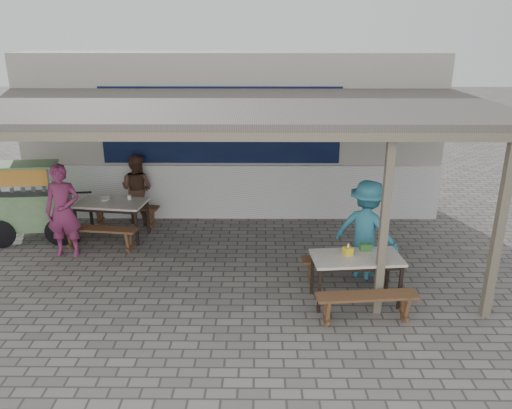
{
  "coord_description": "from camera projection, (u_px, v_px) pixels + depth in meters",
  "views": [
    {
      "loc": [
        0.62,
        -7.35,
        3.94
      ],
      "look_at": [
        0.55,
        0.9,
        1.04
      ],
      "focal_mm": 35.0,
      "sensor_mm": 36.0,
      "label": 1
    }
  ],
  "objects": [
    {
      "name": "bench_right_street",
      "position": [
        366.0,
        302.0,
        6.98
      ],
      "size": [
        1.44,
        0.41,
        0.45
      ],
      "rotation": [
        0.0,
        0.0,
        0.09
      ],
      "color": "brown",
      "rests_on": "ground"
    },
    {
      "name": "warung_roof",
      "position": [
        223.0,
        108.0,
        8.19
      ],
      "size": [
        9.0,
        4.21,
        2.81
      ],
      "color": "#5A544D",
      "rests_on": "ground"
    },
    {
      "name": "table_right",
      "position": [
        356.0,
        261.0,
        7.44
      ],
      "size": [
        1.38,
        0.79,
        0.75
      ],
      "rotation": [
        0.0,
        0.0,
        0.09
      ],
      "color": "white",
      "rests_on": "ground"
    },
    {
      "name": "condiment_jar",
      "position": [
        129.0,
        197.0,
        9.9
      ],
      "size": [
        0.08,
        0.08,
        0.09
      ],
      "primitive_type": "cylinder",
      "color": "white",
      "rests_on": "table_left"
    },
    {
      "name": "back_wall",
      "position": [
        232.0,
        136.0,
        11.05
      ],
      "size": [
        9.0,
        1.28,
        3.5
      ],
      "color": "#B1AC9F",
      "rests_on": "ground"
    },
    {
      "name": "table_left",
      "position": [
        111.0,
        206.0,
        9.79
      ],
      "size": [
        1.43,
        0.92,
        0.75
      ],
      "rotation": [
        0.0,
        0.0,
        -0.13
      ],
      "color": "white",
      "rests_on": "ground"
    },
    {
      "name": "bench_left_wall",
      "position": [
        125.0,
        211.0,
        10.48
      ],
      "size": [
        1.47,
        0.47,
        0.45
      ],
      "rotation": [
        0.0,
        0.0,
        -0.13
      ],
      "color": "brown",
      "rests_on": "ground"
    },
    {
      "name": "donation_box",
      "position": [
        366.0,
        247.0,
        7.61
      ],
      "size": [
        0.17,
        0.12,
        0.11
      ],
      "primitive_type": "cube",
      "rotation": [
        0.0,
        0.0,
        0.06
      ],
      "color": "#337031",
      "rests_on": "table_right"
    },
    {
      "name": "bench_right_wall",
      "position": [
        345.0,
        264.0,
        8.12
      ],
      "size": [
        1.44,
        0.41,
        0.45
      ],
      "rotation": [
        0.0,
        0.0,
        0.09
      ],
      "color": "brown",
      "rests_on": "ground"
    },
    {
      "name": "patron_wall_side",
      "position": [
        137.0,
        189.0,
        10.57
      ],
      "size": [
        0.87,
        0.77,
        1.49
      ],
      "primitive_type": "imported",
      "rotation": [
        0.0,
        0.0,
        2.81
      ],
      "color": "#513326",
      "rests_on": "ground"
    },
    {
      "name": "condiment_bowl",
      "position": [
        105.0,
        199.0,
        9.85
      ],
      "size": [
        0.28,
        0.28,
        0.05
      ],
      "primitive_type": "imported",
      "rotation": [
        0.0,
        0.0,
        0.3
      ],
      "color": "white",
      "rests_on": "table_left"
    },
    {
      "name": "bench_left_street",
      "position": [
        99.0,
        233.0,
        9.32
      ],
      "size": [
        1.47,
        0.47,
        0.45
      ],
      "rotation": [
        0.0,
        0.0,
        -0.13
      ],
      "color": "brown",
      "rests_on": "ground"
    },
    {
      "name": "patron_right_table",
      "position": [
        367.0,
        230.0,
        8.18
      ],
      "size": [
        1.24,
        1.11,
        1.67
      ],
      "primitive_type": "imported",
      "rotation": [
        0.0,
        0.0,
        2.56
      ],
      "color": "teal",
      "rests_on": "ground"
    },
    {
      "name": "ground",
      "position": [
        222.0,
        282.0,
        8.24
      ],
      "size": [
        60.0,
        60.0,
        0.0
      ],
      "primitive_type": "plane",
      "color": "slate",
      "rests_on": "ground"
    },
    {
      "name": "patron_street_side",
      "position": [
        63.0,
        211.0,
        8.95
      ],
      "size": [
        0.63,
        0.42,
        1.72
      ],
      "primitive_type": "imported",
      "rotation": [
        0.0,
        0.0,
        0.02
      ],
      "color": "#812C57",
      "rests_on": "ground"
    },
    {
      "name": "vendor_cart",
      "position": [
        31.0,
        199.0,
        9.64
      ],
      "size": [
        1.9,
        0.92,
        1.55
      ],
      "rotation": [
        0.0,
        0.0,
        0.12
      ],
      "color": "#7AA26C",
      "rests_on": "ground"
    },
    {
      "name": "tissue_box",
      "position": [
        348.0,
        251.0,
        7.45
      ],
      "size": [
        0.15,
        0.15,
        0.12
      ],
      "primitive_type": "cube",
      "rotation": [
        0.0,
        0.0,
        0.32
      ],
      "color": "yellow",
      "rests_on": "table_right"
    }
  ]
}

